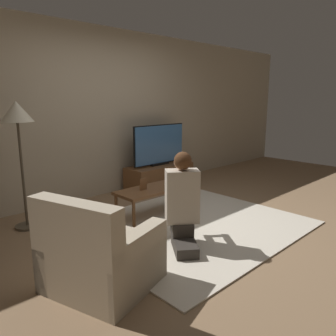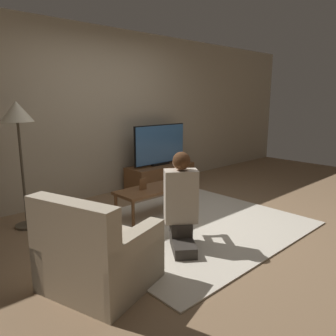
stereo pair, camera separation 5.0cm
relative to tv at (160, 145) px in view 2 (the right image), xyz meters
name	(u,v)px [view 2 (the right image)]	position (x,y,z in m)	size (l,w,h in m)	color
ground_plane	(190,226)	(-0.91, -1.57, -0.75)	(10.00, 10.00, 0.00)	#896B4C
wall_back	(101,113)	(-0.91, 0.36, 0.55)	(10.00, 0.06, 2.60)	tan
rug	(190,225)	(-0.91, -1.57, -0.75)	(2.57, 2.21, 0.02)	beige
tv_stand	(160,176)	(0.00, 0.00, -0.55)	(1.22, 0.48, 0.40)	brown
tv	(160,145)	(0.00, 0.00, 0.00)	(1.09, 0.08, 0.69)	black
coffee_table	(152,191)	(-1.02, -0.99, -0.41)	(0.99, 0.44, 0.38)	brown
floor_lamp	(18,122)	(-2.38, -0.23, 0.52)	(0.36, 0.36, 1.51)	#4C4233
armchair	(97,256)	(-2.44, -1.95, -0.48)	(0.94, 0.98, 0.81)	#B7A88E
person_kneeling	(181,201)	(-1.39, -1.88, -0.25)	(0.66, 0.78, 1.00)	#332D28
picture_frame	(143,184)	(-1.16, -0.96, -0.30)	(0.11, 0.01, 0.15)	brown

